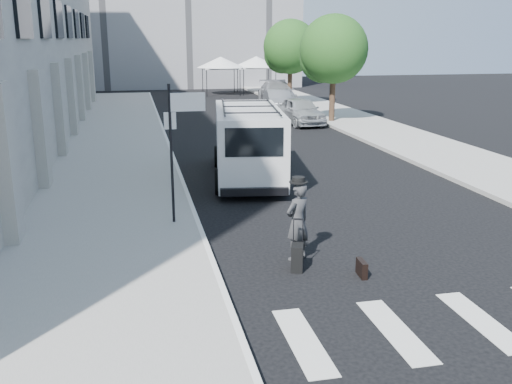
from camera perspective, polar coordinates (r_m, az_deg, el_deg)
name	(u,v)px	position (r m, az deg, el deg)	size (l,w,h in m)	color
ground	(307,266)	(12.36, 5.17, -7.35)	(120.00, 120.00, 0.00)	black
sidewalk_left	(118,142)	(27.29, -13.66, 4.93)	(4.50, 48.00, 0.15)	gray
sidewalk_right	(354,121)	(33.63, 9.81, 7.00)	(4.00, 56.00, 0.15)	gray
sign_pole	(180,124)	(14.28, -7.63, 6.71)	(1.03, 0.07, 3.50)	black
tree_near	(331,52)	(32.93, 7.52, 13.73)	(3.80, 3.83, 6.03)	black
tree_far	(288,49)	(41.52, 3.26, 14.10)	(3.80, 3.83, 6.03)	black
tent_left	(221,63)	(49.49, -3.56, 12.80)	(4.00, 4.00, 3.20)	black
tent_right	(256,62)	(50.56, 0.03, 12.88)	(4.00, 4.00, 3.20)	black
businessman	(298,221)	(12.39, 4.19, -2.96)	(0.64, 0.42, 1.75)	#2F3032
briefcase	(362,268)	(11.93, 10.53, -7.52)	(0.12, 0.44, 0.34)	black
suitcase	(297,257)	(12.01, 4.15, -6.53)	(0.36, 0.45, 1.08)	black
cargo_van	(248,142)	(19.65, -0.82, 5.00)	(2.96, 6.70, 2.43)	silver
parked_car_a	(300,111)	(32.49, 4.46, 8.10)	(1.78, 4.42, 1.51)	#9FA2A6
parked_car_b	(278,101)	(38.09, 2.23, 9.10)	(1.50, 4.29, 1.41)	slate
parked_car_c	(277,93)	(41.94, 2.10, 9.84)	(2.36, 5.82, 1.69)	gray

